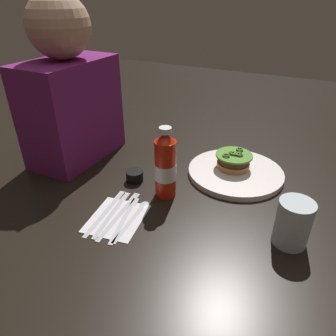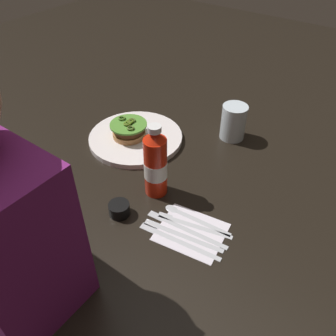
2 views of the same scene
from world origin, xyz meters
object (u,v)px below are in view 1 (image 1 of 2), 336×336
object	(u,v)px
water_glass	(293,223)
spoon_utensil	(136,214)
napkin	(117,218)
fork_utensil	(126,214)
condiment_cup	(135,176)
table_knife	(114,210)
burger_sandwich	(233,160)
dinner_plate	(235,172)
diner_person	(69,91)
steak_knife	(122,211)
ketchup_bottle	(165,166)
butter_knife	(108,208)

from	to	relation	value
water_glass	spoon_utensil	world-z (taller)	water_glass
napkin	fork_utensil	bearing A→B (deg)	-34.77
water_glass	condiment_cup	size ratio (longest dim) A/B	2.13
fork_utensil	table_knife	bearing A→B (deg)	88.60
water_glass	burger_sandwich	bearing A→B (deg)	40.16
dinner_plate	spoon_utensil	world-z (taller)	dinner_plate
burger_sandwich	condiment_cup	xyz separation A→B (m)	(-0.19, 0.25, -0.02)
diner_person	spoon_utensil	bearing A→B (deg)	-118.53
water_glass	table_knife	distance (m)	0.44
table_knife	dinner_plate	bearing A→B (deg)	-35.39
napkin	steak_knife	size ratio (longest dim) A/B	0.72
burger_sandwich	napkin	size ratio (longest dim) A/B	0.75
spoon_utensil	steak_knife	distance (m)	0.04
dinner_plate	condiment_cup	xyz separation A→B (m)	(-0.17, 0.27, 0.01)
water_glass	fork_utensil	world-z (taller)	water_glass
condiment_cup	napkin	xyz separation A→B (m)	(-0.18, -0.06, -0.01)
dinner_plate	ketchup_bottle	world-z (taller)	ketchup_bottle
dinner_plate	ketchup_bottle	bearing A→B (deg)	143.31
dinner_plate	butter_knife	distance (m)	0.42
burger_sandwich	butter_knife	size ratio (longest dim) A/B	0.56
steak_knife	diner_person	xyz separation A→B (m)	(0.20, 0.32, 0.23)
fork_utensil	burger_sandwich	bearing A→B (deg)	-27.46
napkin	table_knife	world-z (taller)	table_knife
dinner_plate	fork_utensil	xyz separation A→B (m)	(-0.33, 0.19, -0.00)
dinner_plate	table_knife	world-z (taller)	dinner_plate
dinner_plate	butter_knife	size ratio (longest dim) A/B	1.43
condiment_cup	spoon_utensil	world-z (taller)	condiment_cup
water_glass	diner_person	size ratio (longest dim) A/B	0.22
fork_utensil	water_glass	bearing A→B (deg)	-77.01
spoon_utensil	burger_sandwich	bearing A→B (deg)	-25.37
burger_sandwich	fork_utensil	xyz separation A→B (m)	(-0.34, 0.18, -0.04)
ketchup_bottle	steak_knife	bearing A→B (deg)	152.94
dinner_plate	burger_sandwich	world-z (taller)	burger_sandwich
table_knife	spoon_utensil	bearing A→B (deg)	-78.73
condiment_cup	table_knife	distance (m)	0.16
water_glass	table_knife	xyz separation A→B (m)	(-0.09, 0.43, -0.05)
dinner_plate	condiment_cup	distance (m)	0.32
water_glass	fork_utensil	bearing A→B (deg)	102.99
butter_knife	diner_person	world-z (taller)	diner_person
butter_knife	steak_knife	bearing A→B (deg)	-80.48
water_glass	condiment_cup	bearing A→B (deg)	82.02
napkin	water_glass	bearing A→B (deg)	-74.63
water_glass	steak_knife	xyz separation A→B (m)	(-0.09, 0.41, -0.05)
fork_utensil	condiment_cup	bearing A→B (deg)	24.65
napkin	diner_person	world-z (taller)	diner_person
napkin	fork_utensil	xyz separation A→B (m)	(0.02, -0.01, 0.00)
ketchup_bottle	napkin	world-z (taller)	ketchup_bottle
burger_sandwich	condiment_cup	size ratio (longest dim) A/B	2.19
water_glass	steak_knife	world-z (taller)	water_glass
fork_utensil	diner_person	size ratio (longest dim) A/B	0.37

